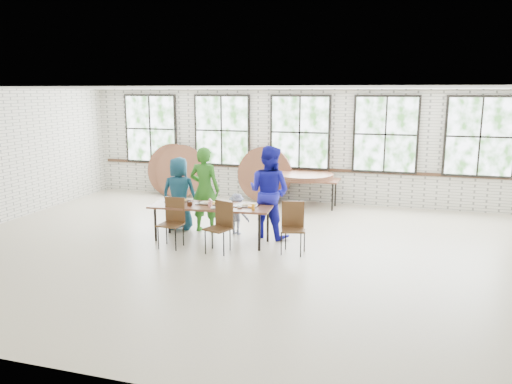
# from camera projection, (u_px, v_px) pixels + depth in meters

# --- Properties ---
(room) EXTENTS (12.00, 12.00, 12.00)m
(room) POSITION_uv_depth(u_px,v_px,m) (300.00, 134.00, 13.20)
(room) COLOR #B3A78E
(room) RESTS_ON ground
(dining_table) EXTENTS (2.46, 0.99, 0.74)m
(dining_table) POSITION_uv_depth(u_px,v_px,m) (211.00, 208.00, 9.85)
(dining_table) COLOR brown
(dining_table) RESTS_ON ground
(chair_near_left) EXTENTS (0.45, 0.43, 0.95)m
(chair_near_left) POSITION_uv_depth(u_px,v_px,m) (173.00, 218.00, 9.57)
(chair_near_left) COLOR #4D3119
(chair_near_left) RESTS_ON ground
(chair_near_right) EXTENTS (0.53, 0.53, 0.95)m
(chair_near_right) POSITION_uv_depth(u_px,v_px,m) (221.00, 222.00, 9.26)
(chair_near_right) COLOR #4D3119
(chair_near_right) RESTS_ON ground
(chair_spare) EXTENTS (0.51, 0.50, 0.95)m
(chair_spare) POSITION_uv_depth(u_px,v_px,m) (293.00, 223.00, 9.22)
(chair_spare) COLOR #4D3119
(chair_spare) RESTS_ON ground
(adult_teal) EXTENTS (0.84, 0.62, 1.58)m
(adult_teal) POSITION_uv_depth(u_px,v_px,m) (179.00, 194.00, 10.72)
(adult_teal) COLOR navy
(adult_teal) RESTS_ON ground
(adult_green) EXTENTS (0.67, 0.45, 1.82)m
(adult_green) POSITION_uv_depth(u_px,v_px,m) (205.00, 190.00, 10.53)
(adult_green) COLOR #296D1D
(adult_green) RESTS_ON ground
(toddler) EXTENTS (0.60, 0.40, 0.86)m
(toddler) POSITION_uv_depth(u_px,v_px,m) (237.00, 214.00, 10.42)
(toddler) COLOR #162046
(toddler) RESTS_ON ground
(adult_blue) EXTENTS (1.08, 0.94, 1.88)m
(adult_blue) POSITION_uv_depth(u_px,v_px,m) (269.00, 192.00, 10.12)
(adult_blue) COLOR #1718A6
(adult_blue) RESTS_ON ground
(storage_table) EXTENTS (1.81, 0.78, 0.74)m
(storage_table) POSITION_uv_depth(u_px,v_px,m) (304.00, 180.00, 12.85)
(storage_table) COLOR brown
(storage_table) RESTS_ON ground
(tabletop_clutter) EXTENTS (1.96, 0.64, 0.11)m
(tabletop_clutter) POSITION_uv_depth(u_px,v_px,m) (214.00, 205.00, 9.78)
(tabletop_clutter) COLOR black
(tabletop_clutter) RESTS_ON dining_table
(round_tops_stacked) EXTENTS (1.50, 1.50, 0.13)m
(round_tops_stacked) POSITION_uv_depth(u_px,v_px,m) (304.00, 176.00, 12.83)
(round_tops_stacked) COLOR brown
(round_tops_stacked) RESTS_ON storage_table
(round_tops_leaning) EXTENTS (4.29, 0.51, 1.49)m
(round_tops_leaning) POSITION_uv_depth(u_px,v_px,m) (219.00, 172.00, 13.80)
(round_tops_leaning) COLOR brown
(round_tops_leaning) RESTS_ON ground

